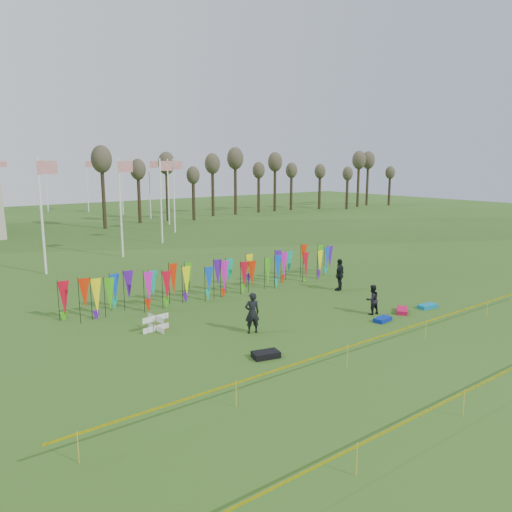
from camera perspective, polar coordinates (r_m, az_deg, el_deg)
ground at (r=22.84m, az=8.72°, el=-9.07°), size 160.00×160.00×0.00m
banner_row at (r=29.34m, az=-3.48°, el=-2.03°), size 18.64×0.64×2.10m
caution_tape_near at (r=20.72m, az=13.88°, el=-9.09°), size 26.00×0.02×0.90m
caution_tape_far at (r=18.37m, az=25.61°, el=-12.49°), size 26.00×0.02×0.90m
tree_line at (r=75.68m, az=1.82°, el=9.58°), size 53.92×1.92×7.84m
box_kite at (r=23.56m, az=-11.37°, el=-7.55°), size 0.69×0.69×0.77m
person_left at (r=22.75m, az=-0.44°, el=-6.51°), size 0.82×0.70×1.89m
person_mid at (r=26.19m, az=13.13°, el=-4.88°), size 0.81×0.57×1.54m
person_right at (r=30.57m, az=9.54°, el=-2.11°), size 1.30×1.05×1.95m
kite_bag_blue at (r=25.35m, az=14.27°, el=-7.03°), size 1.00×0.60×0.20m
kite_bag_red at (r=27.07m, az=16.35°, el=-5.99°), size 1.23×1.11×0.21m
kite_bag_black at (r=20.27m, az=1.13°, el=-11.19°), size 1.19×0.87×0.25m
kite_bag_teal at (r=28.26m, az=19.02°, el=-5.45°), size 1.11×0.64×0.20m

